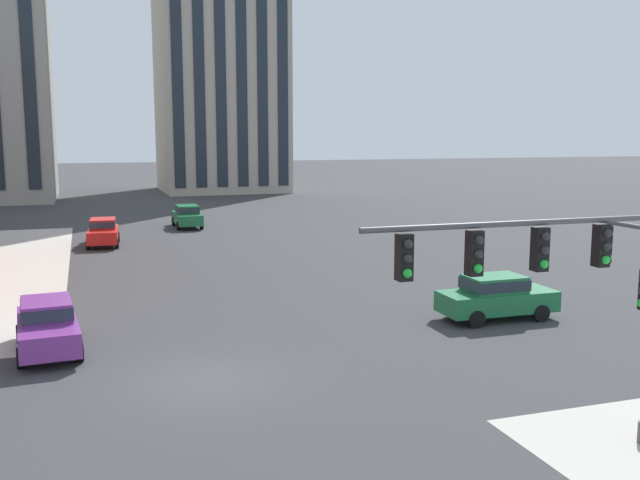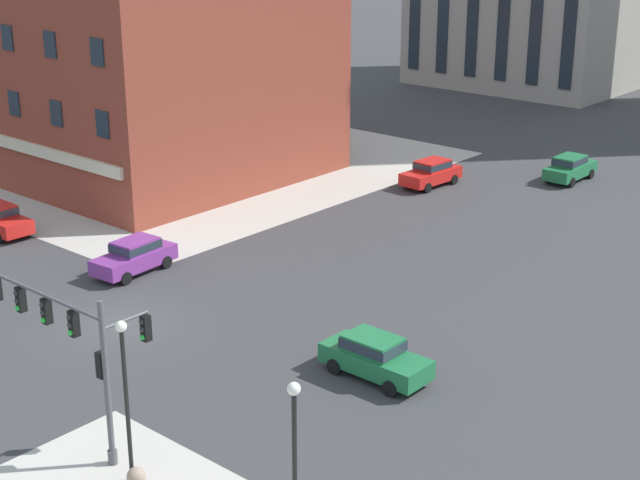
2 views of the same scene
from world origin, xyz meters
The scene contains 11 objects.
ground_plane centered at (0.00, 0.00, 0.00)m, with size 320.00×320.00×0.00m, color #38383A.
sidewalk_far_corner centered at (-20.00, 20.00, 0.00)m, with size 32.00×32.00×0.02m, color #B7B2A8.
traffic_signal_main centered at (6.91, -7.04, 3.88)m, with size 7.14×2.09×5.81m.
bollard_sphere_curb_a centered at (10.28, -7.48, 0.31)m, with size 0.61×0.61×0.61m, color gray.
street_lamp_corner_near centered at (10.00, -7.42, 3.48)m, with size 0.36×0.36×5.58m.
street_lamp_mid_sidewalk centered at (16.95, -7.31, 3.64)m, with size 0.36×0.36×5.87m.
car_main_northbound_far centered at (-4.37, 4.31, 0.92)m, with size 2.16×4.53×1.68m.
car_main_southbound_far centered at (-2.06, 26.60, 0.92)m, with size 2.11×4.51×1.68m.
car_cross_eastbound centered at (11.46, 3.27, 0.92)m, with size 4.41×1.90×1.68m.
car_parked_curb centered at (4.13, 33.53, 0.92)m, with size 1.92×4.41×1.68m.
storefront_block_near_corner centered at (-21.94, 17.39, 8.14)m, with size 26.41×19.23×16.27m.
Camera 2 is at (31.97, -23.62, 17.58)m, focal length 54.47 mm.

